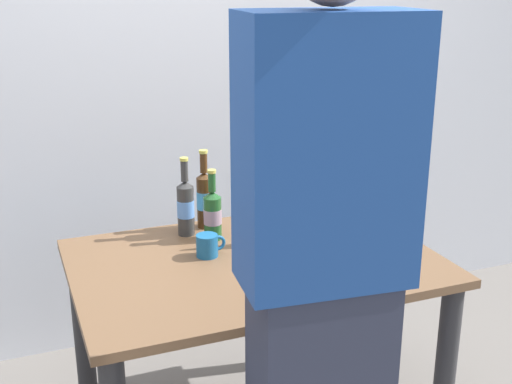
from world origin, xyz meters
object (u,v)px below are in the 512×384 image
(person_figure, at_px, (322,290))
(beer_bottle_amber, at_px, (186,206))
(laptop, at_px, (290,238))
(beer_bottle_green, at_px, (204,197))
(beer_bottle_brown, at_px, (213,214))
(coffee_mug, at_px, (208,245))

(person_figure, bearing_deg, beer_bottle_amber, 95.32)
(laptop, height_order, beer_bottle_green, beer_bottle_green)
(beer_bottle_green, distance_m, beer_bottle_amber, 0.10)
(beer_bottle_brown, distance_m, coffee_mug, 0.17)
(laptop, relative_size, coffee_mug, 3.59)
(beer_bottle_brown, relative_size, beer_bottle_green, 0.87)
(beer_bottle_amber, distance_m, coffee_mug, 0.25)
(beer_bottle_amber, height_order, person_figure, person_figure)
(coffee_mug, bearing_deg, beer_bottle_brown, 65.65)
(person_figure, relative_size, coffee_mug, 17.24)
(person_figure, bearing_deg, laptop, 71.99)
(laptop, relative_size, beer_bottle_amber, 1.26)
(laptop, xyz_separation_m, beer_bottle_brown, (-0.23, 0.21, 0.05))
(laptop, distance_m, beer_bottle_amber, 0.43)
(laptop, distance_m, beer_bottle_brown, 0.32)
(beer_bottle_brown, height_order, beer_bottle_green, beer_bottle_green)
(beer_bottle_brown, bearing_deg, coffee_mug, -114.35)
(laptop, xyz_separation_m, person_figure, (-0.22, -0.68, 0.15))
(beer_bottle_brown, bearing_deg, beer_bottle_green, 85.83)
(laptop, height_order, beer_bottle_brown, beer_bottle_brown)
(coffee_mug, bearing_deg, beer_bottle_green, 74.72)
(beer_bottle_green, relative_size, coffee_mug, 2.92)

